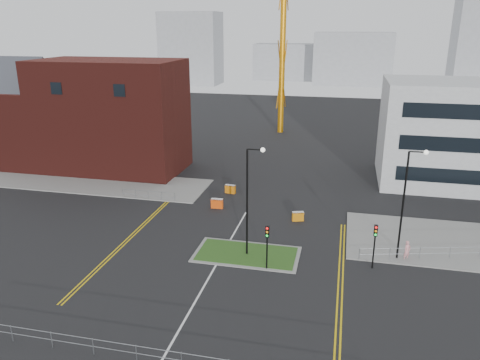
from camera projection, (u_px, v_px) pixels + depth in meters
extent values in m
plane|color=black|center=(193.00, 305.00, 31.59)|extent=(200.00, 200.00, 0.00)
cube|color=slate|center=(92.00, 182.00, 56.15)|extent=(28.00, 8.00, 0.12)
cube|color=slate|center=(247.00, 254.00, 38.55)|extent=(8.60, 4.60, 0.08)
cube|color=#224B19|center=(247.00, 254.00, 38.55)|extent=(8.00, 4.00, 0.12)
cube|color=#471611|center=(111.00, 116.00, 59.52)|extent=(18.00, 10.00, 14.00)
cube|color=black|center=(56.00, 88.00, 54.46)|extent=(1.40, 0.10, 1.40)
cube|color=black|center=(119.00, 90.00, 52.77)|extent=(1.40, 0.10, 1.40)
cube|color=#471611|center=(31.00, 127.00, 62.69)|extent=(6.00, 10.00, 10.00)
cube|color=#2D3038|center=(25.00, 90.00, 61.11)|extent=(6.40, 8.49, 8.49)
cylinder|color=orange|center=(283.00, 23.00, 77.14)|extent=(1.00, 1.00, 36.59)
cylinder|color=black|center=(247.00, 204.00, 37.15)|extent=(0.16, 0.16, 9.00)
cylinder|color=black|center=(255.00, 149.00, 35.60)|extent=(1.20, 0.10, 0.10)
sphere|color=silver|center=(263.00, 150.00, 35.48)|extent=(0.36, 0.36, 0.36)
cylinder|color=black|center=(403.00, 207.00, 36.46)|extent=(0.16, 0.16, 9.00)
cylinder|color=black|center=(418.00, 152.00, 34.92)|extent=(1.20, 0.10, 0.10)
sphere|color=silver|center=(426.00, 152.00, 34.79)|extent=(0.36, 0.36, 0.36)
cylinder|color=black|center=(267.00, 252.00, 35.82)|extent=(0.12, 0.12, 3.00)
cube|color=black|center=(267.00, 231.00, 35.28)|extent=(0.28, 0.22, 0.90)
sphere|color=red|center=(267.00, 228.00, 35.07)|extent=(0.18, 0.18, 0.18)
sphere|color=orange|center=(267.00, 232.00, 35.16)|extent=(0.18, 0.18, 0.18)
sphere|color=#0CCC33|center=(267.00, 236.00, 35.26)|extent=(0.18, 0.18, 0.18)
cylinder|color=black|center=(374.00, 251.00, 35.98)|extent=(0.12, 0.12, 3.00)
cube|color=black|center=(376.00, 230.00, 35.44)|extent=(0.28, 0.22, 0.90)
sphere|color=red|center=(376.00, 228.00, 35.23)|extent=(0.18, 0.18, 0.18)
sphere|color=orange|center=(376.00, 231.00, 35.32)|extent=(0.18, 0.18, 0.18)
sphere|color=#0CCC33|center=(375.00, 235.00, 35.42)|extent=(0.18, 0.18, 0.18)
cylinder|color=gray|center=(158.00, 349.00, 25.70)|extent=(24.00, 0.04, 0.04)
cylinder|color=gray|center=(159.00, 357.00, 25.86)|extent=(24.00, 0.04, 0.04)
cylinder|color=gray|center=(148.00, 191.00, 50.24)|extent=(6.00, 0.04, 0.04)
cylinder|color=gray|center=(148.00, 195.00, 50.39)|extent=(6.00, 0.04, 0.04)
cylinder|color=gray|center=(123.00, 193.00, 51.03)|extent=(0.05, 0.05, 1.10)
cylinder|color=gray|center=(175.00, 198.00, 49.76)|extent=(0.05, 0.05, 1.10)
cylinder|color=gray|center=(480.00, 253.00, 37.72)|extent=(19.01, 5.04, 0.04)
cylinder|color=gray|center=(359.00, 255.00, 37.41)|extent=(0.05, 0.05, 1.10)
cube|color=silver|center=(202.00, 290.00, 33.43)|extent=(0.15, 30.00, 0.01)
cube|color=gold|center=(134.00, 232.00, 42.74)|extent=(0.12, 24.00, 0.01)
cube|color=gold|center=(137.00, 233.00, 42.68)|extent=(0.12, 24.00, 0.01)
cube|color=gold|center=(339.00, 277.00, 35.13)|extent=(0.12, 20.00, 0.01)
cube|color=gold|center=(343.00, 278.00, 35.06)|extent=(0.12, 20.00, 0.01)
cube|color=gray|center=(191.00, 49.00, 147.62)|extent=(18.00, 12.00, 22.00)
cube|color=gray|center=(353.00, 59.00, 147.24)|extent=(24.00, 12.00, 16.00)
cube|color=gray|center=(480.00, 40.00, 133.32)|extent=(14.00, 12.00, 28.00)
cube|color=gray|center=(299.00, 62.00, 160.93)|extent=(30.00, 12.00, 12.00)
imported|color=pink|center=(407.00, 251.00, 37.39)|extent=(0.73, 0.70, 1.69)
cube|color=#D9460C|center=(217.00, 203.00, 48.24)|extent=(1.25, 0.49, 1.02)
cube|color=silver|center=(217.00, 199.00, 48.09)|extent=(1.25, 0.49, 0.12)
cube|color=#CB680B|center=(230.00, 189.00, 52.55)|extent=(1.21, 0.55, 0.97)
cube|color=silver|center=(230.00, 185.00, 52.41)|extent=(1.21, 0.55, 0.12)
cube|color=orange|center=(298.00, 216.00, 45.12)|extent=(1.17, 0.70, 0.92)
cube|color=silver|center=(298.00, 212.00, 44.99)|extent=(1.17, 0.70, 0.11)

